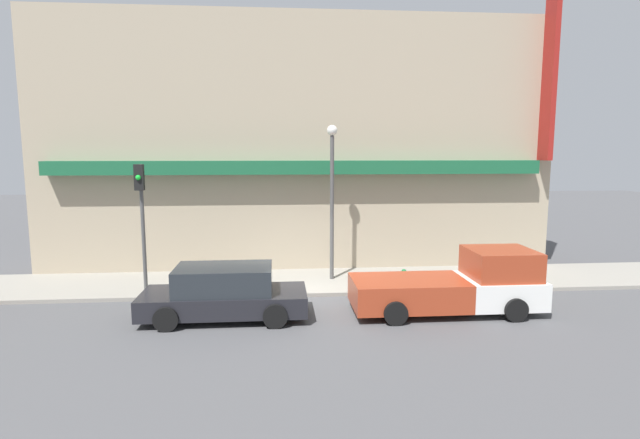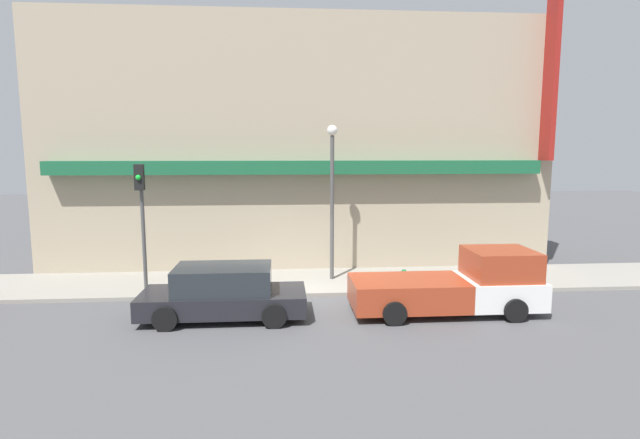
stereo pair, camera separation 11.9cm
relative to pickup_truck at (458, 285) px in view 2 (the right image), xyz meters
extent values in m
plane|color=#4C4C4F|center=(-4.38, 1.79, -0.79)|extent=(80.00, 80.00, 0.00)
cube|color=gray|center=(-4.38, 3.48, -0.73)|extent=(36.00, 3.38, 0.13)
cube|color=tan|center=(-4.38, 6.67, 4.08)|extent=(19.80, 3.00, 9.75)
cube|color=#195B38|center=(-4.38, 4.87, 3.25)|extent=(18.22, 0.60, 0.50)
cube|color=maroon|center=(5.02, 4.77, 6.98)|extent=(0.20, 0.80, 6.95)
cube|color=white|center=(1.24, 0.00, -0.18)|extent=(2.16, 1.91, 0.79)
cube|color=#9E381E|center=(1.24, 0.00, 0.63)|extent=(1.84, 1.76, 0.82)
cube|color=#9E381E|center=(-1.47, 0.00, -0.18)|extent=(3.24, 1.91, 0.79)
cylinder|color=black|center=(1.29, 0.95, -0.46)|extent=(0.66, 0.22, 0.66)
cylinder|color=black|center=(1.29, -0.95, -0.46)|extent=(0.66, 0.22, 0.66)
cylinder|color=black|center=(-2.06, 0.95, -0.46)|extent=(0.66, 0.22, 0.66)
cylinder|color=black|center=(-2.06, -0.95, -0.46)|extent=(0.66, 0.22, 0.66)
cube|color=black|center=(-6.69, 0.00, -0.31)|extent=(4.56, 1.82, 0.57)
cube|color=#23282D|center=(-6.69, 0.00, 0.33)|extent=(2.64, 1.64, 0.71)
cylinder|color=black|center=(-5.28, 0.91, -0.46)|extent=(0.66, 0.22, 0.66)
cylinder|color=black|center=(-5.28, -0.91, -0.46)|extent=(0.66, 0.22, 0.66)
cylinder|color=black|center=(-8.11, 0.91, -0.46)|extent=(0.66, 0.22, 0.66)
cylinder|color=black|center=(-8.11, -0.91, -0.46)|extent=(0.66, 0.22, 0.66)
cylinder|color=#196633|center=(-0.98, 2.40, -0.45)|extent=(0.19, 0.19, 0.44)
sphere|color=#196633|center=(-0.98, 2.40, -0.17)|extent=(0.18, 0.18, 0.18)
cylinder|color=#4C4C4C|center=(-3.30, 3.58, 1.86)|extent=(0.14, 0.14, 5.04)
sphere|color=silver|center=(-3.30, 3.58, 4.56)|extent=(0.36, 0.36, 0.36)
cylinder|color=#4C4C4C|center=(-9.43, 2.30, 1.39)|extent=(0.12, 0.12, 4.12)
cube|color=black|center=(-9.43, 2.14, 3.05)|extent=(0.28, 0.20, 0.80)
sphere|color=green|center=(-9.43, 2.02, 3.05)|extent=(0.16, 0.16, 0.16)
camera|label=1|loc=(-5.17, -13.65, 3.87)|focal=28.00mm
camera|label=2|loc=(-5.05, -13.66, 3.87)|focal=28.00mm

